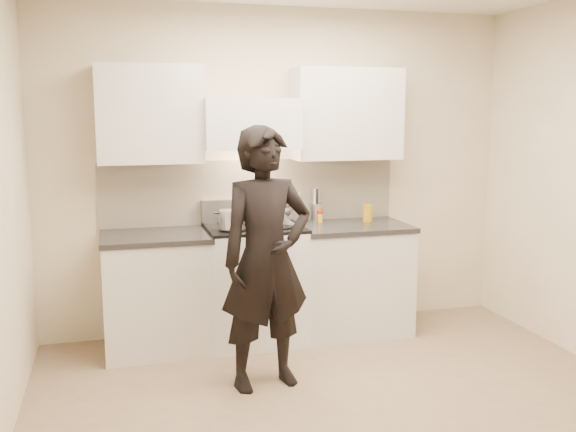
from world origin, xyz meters
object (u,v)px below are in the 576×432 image
Objects in this scene: stove at (255,283)px; wok at (272,209)px; utensil_crock at (316,211)px; counter_right at (351,278)px; person at (266,259)px.

wok reaches higher than stove.
utensil_crock reaches higher than stove.
counter_right is (0.83, 0.00, -0.01)m from stove.
person reaches higher than utensil_crock.
person is (-0.29, -1.02, -0.18)m from wok.
counter_right is 0.90m from wok.
stove is 0.83m from counter_right.
stove is 1.04× the size of counter_right.
wok is at bearing 62.91° from person.
wok is 1.07m from person.
person reaches higher than wok.
stove is at bearing 71.49° from person.
stove is at bearing -141.55° from wok.
counter_right is 2.03× the size of wok.
utensil_crock is at bearing 133.87° from counter_right.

